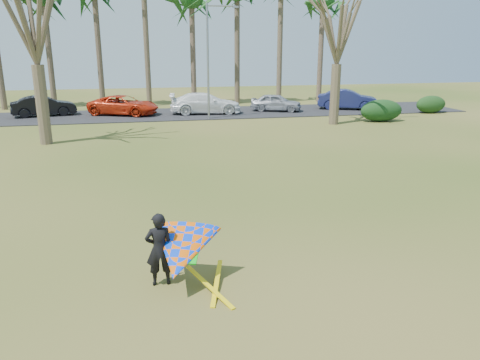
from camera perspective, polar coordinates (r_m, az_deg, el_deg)
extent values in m
plane|color=#26480F|center=(13.14, 1.86, -6.98)|extent=(100.00, 100.00, 0.00)
cube|color=black|center=(37.20, -7.58, 7.99)|extent=(46.00, 7.00, 0.06)
cylinder|color=#4C3E2D|center=(43.31, -22.23, 14.03)|extent=(0.48, 0.48, 9.00)
cylinder|color=#4D3C2E|center=(42.84, -16.84, 14.97)|extent=(0.48, 0.48, 9.70)
cylinder|color=brown|center=(42.74, -11.33, 15.80)|extent=(0.48, 0.48, 10.40)
cylinder|color=brown|center=(43.03, -5.76, 15.09)|extent=(0.48, 0.48, 9.00)
cylinder|color=#4C3F2E|center=(43.66, -0.35, 15.63)|extent=(0.48, 0.48, 9.70)
cylinder|color=#4E402E|center=(44.66, 4.88, 16.04)|extent=(0.48, 0.48, 10.40)
cylinder|color=#4B392D|center=(45.98, 9.80, 14.99)|extent=(0.48, 0.48, 9.00)
cylinder|color=#493A2C|center=(27.37, -22.97, 8.40)|extent=(0.64, 0.64, 4.20)
cylinder|color=#4A3E2C|center=(32.59, 11.50, 10.17)|extent=(0.64, 0.64, 3.99)
cylinder|color=gray|center=(34.12, -3.93, 14.07)|extent=(0.16, 0.16, 8.00)
cylinder|color=gray|center=(34.36, -2.30, 20.45)|extent=(2.00, 0.10, 0.10)
cube|color=gray|center=(34.54, -0.55, 20.35)|extent=(0.40, 0.18, 0.12)
ellipsoid|color=black|center=(34.67, 16.84, 8.11)|extent=(3.09, 1.40, 1.55)
ellipsoid|color=#143312|center=(40.50, 22.24, 8.54)|extent=(2.48, 1.17, 1.38)
imported|color=black|center=(38.47, -22.82, 8.33)|extent=(4.83, 2.63, 1.51)
imported|color=red|center=(37.21, -13.99, 8.85)|extent=(5.82, 4.44, 1.47)
imported|color=white|center=(36.93, -4.22, 9.32)|extent=(5.68, 2.72, 1.60)
imported|color=#9DA0AA|center=(38.41, 4.42, 9.41)|extent=(4.38, 3.16, 1.39)
imported|color=navy|center=(40.47, 12.99, 9.55)|extent=(5.15, 3.55, 1.61)
imported|color=black|center=(10.52, -9.81, -8.32)|extent=(0.62, 0.41, 1.68)
cone|color=#0437E6|center=(10.31, -7.22, -8.66)|extent=(2.13, 2.39, 2.02)
cube|color=#0CBF19|center=(10.27, -6.49, -9.05)|extent=(0.62, 0.60, 0.24)
cube|color=yellow|center=(10.43, -3.78, -13.40)|extent=(0.85, 1.66, 0.28)
cube|color=yellow|center=(10.63, -2.85, -12.78)|extent=(0.56, 1.76, 0.22)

